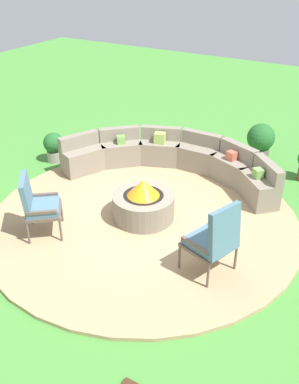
# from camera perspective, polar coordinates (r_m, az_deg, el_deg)

# --- Properties ---
(ground_plane) EXTENTS (24.00, 24.00, 0.00)m
(ground_plane) POSITION_cam_1_polar(r_m,az_deg,el_deg) (7.36, -0.79, -3.71)
(ground_plane) COLOR #478C38
(patio_circle) EXTENTS (5.22, 5.22, 0.06)m
(patio_circle) POSITION_cam_1_polar(r_m,az_deg,el_deg) (7.35, -0.79, -3.51)
(patio_circle) COLOR tan
(patio_circle) RESTS_ON ground_plane
(fire_pit) EXTENTS (1.04, 1.04, 0.71)m
(fire_pit) POSITION_cam_1_polar(r_m,az_deg,el_deg) (7.18, -0.81, -1.49)
(fire_pit) COLOR gray
(fire_pit) RESTS_ON patio_circle
(curved_stone_bench) EXTENTS (4.24, 1.95, 0.75)m
(curved_stone_bench) POSITION_cam_1_polar(r_m,az_deg,el_deg) (8.58, 3.18, 4.27)
(curved_stone_bench) COLOR gray
(curved_stone_bench) RESTS_ON patio_circle
(lounge_chair_front_left) EXTENTS (0.78, 0.80, 1.02)m
(lounge_chair_front_left) POSITION_cam_1_polar(r_m,az_deg,el_deg) (6.89, -14.60, -1.48)
(lounge_chair_front_left) COLOR brown
(lounge_chair_front_left) RESTS_ON patio_circle
(lounge_chair_front_right) EXTENTS (0.77, 0.76, 1.13)m
(lounge_chair_front_right) POSITION_cam_1_polar(r_m,az_deg,el_deg) (5.92, 8.60, -6.12)
(lounge_chair_front_right) COLOR brown
(lounge_chair_front_right) RESTS_ON patio_circle
(potted_plant_1) EXTENTS (0.58, 0.58, 0.84)m
(potted_plant_1) POSITION_cam_1_polar(r_m,az_deg,el_deg) (9.46, 14.45, 6.52)
(potted_plant_1) COLOR #605B56
(potted_plant_1) RESTS_ON ground_plane
(potted_plant_2) EXTENTS (0.44, 0.44, 0.64)m
(potted_plant_2) POSITION_cam_1_polar(r_m,az_deg,el_deg) (9.44, -12.50, 5.95)
(potted_plant_2) COLOR #A89E8E
(potted_plant_2) RESTS_ON ground_plane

